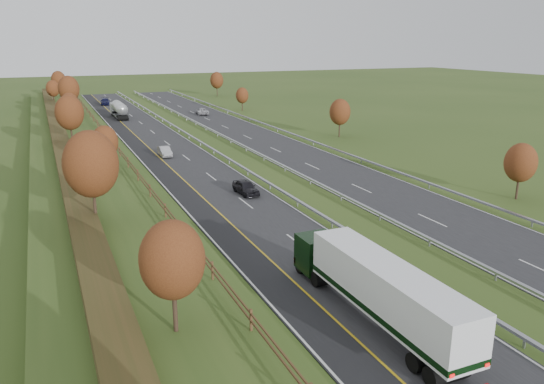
{
  "coord_description": "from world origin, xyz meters",
  "views": [
    {
      "loc": [
        -17.07,
        -13.83,
        16.19
      ],
      "look_at": [
        2.37,
        30.8,
        2.2
      ],
      "focal_mm": 35.0,
      "sensor_mm": 36.0,
      "label": 1
    }
  ],
  "objects": [
    {
      "name": "far_carriageway",
      "position": [
        16.5,
        60.0,
        0.02
      ],
      "size": [
        10.5,
        200.0,
        0.04
      ],
      "primitive_type": "cube",
      "color": "black",
      "rests_on": "ground"
    },
    {
      "name": "embankment_left",
      "position": [
        -13.0,
        60.0,
        1.0
      ],
      "size": [
        12.0,
        200.0,
        2.0
      ],
      "primitive_type": "cube",
      "color": "#314819",
      "rests_on": "ground"
    },
    {
      "name": "fence_left",
      "position": [
        -8.5,
        59.59,
        2.73
      ],
      "size": [
        0.12,
        189.06,
        1.2
      ],
      "color": "#422B19",
      "rests_on": "embankment_left"
    },
    {
      "name": "lane_markings",
      "position": [
        6.4,
        59.88,
        0.05
      ],
      "size": [
        26.75,
        200.0,
        0.01
      ],
      "color": "silver",
      "rests_on": "near_carriageway"
    },
    {
      "name": "outer_barrier_far",
      "position": [
        22.3,
        60.0,
        0.62
      ],
      "size": [
        0.32,
        200.0,
        0.71
      ],
      "color": "#989BA1",
      "rests_on": "ground"
    },
    {
      "name": "median_barrier_far",
      "position": [
        10.8,
        60.0,
        0.61
      ],
      "size": [
        0.32,
        200.0,
        0.71
      ],
      "color": "#989BA1",
      "rests_on": "ground"
    },
    {
      "name": "box_lorry",
      "position": [
        -0.26,
        9.56,
        2.33
      ],
      "size": [
        2.58,
        16.28,
        4.06
      ],
      "color": "black",
      "rests_on": "near_carriageway"
    },
    {
      "name": "road_tanker",
      "position": [
        -1.58,
        104.5,
        1.86
      ],
      "size": [
        2.4,
        11.22,
        3.46
      ],
      "color": "silver",
      "rests_on": "near_carriageway"
    },
    {
      "name": "car_oncoming",
      "position": [
        16.21,
        102.03,
        0.76
      ],
      "size": [
        3.02,
        5.44,
        1.44
      ],
      "primitive_type": "imported",
      "rotation": [
        0.0,
        0.0,
        3.02
      ],
      "color": "#B3B2B7",
      "rests_on": "far_carriageway"
    },
    {
      "name": "median_barrier_near",
      "position": [
        5.7,
        60.0,
        0.61
      ],
      "size": [
        0.32,
        200.0,
        0.71
      ],
      "color": "#989BA1",
      "rests_on": "ground"
    },
    {
      "name": "trees_far",
      "position": [
        29.8,
        89.21,
        4.25
      ],
      "size": [
        8.45,
        118.6,
        7.12
      ],
      "color": "#2D2116",
      "rests_on": "ground"
    },
    {
      "name": "hard_shoulder",
      "position": [
        -3.75,
        60.0,
        0.02
      ],
      "size": [
        3.0,
        200.0,
        0.04
      ],
      "primitive_type": "cube",
      "color": "black",
      "rests_on": "ground"
    },
    {
      "name": "ground",
      "position": [
        8.0,
        55.0,
        0.0
      ],
      "size": [
        400.0,
        400.0,
        0.0
      ],
      "primitive_type": "plane",
      "color": "#314819",
      "rests_on": "ground"
    },
    {
      "name": "trees_left",
      "position": [
        -12.64,
        56.63,
        6.37
      ],
      "size": [
        6.64,
        164.3,
        7.66
      ],
      "color": "#2D2116",
      "rests_on": "embankment_left"
    },
    {
      "name": "hedge_left",
      "position": [
        -15.0,
        60.0,
        2.55
      ],
      "size": [
        2.2,
        180.0,
        1.1
      ],
      "primitive_type": "cube",
      "color": "#333214",
      "rests_on": "embankment_left"
    },
    {
      "name": "near_carriageway",
      "position": [
        0.0,
        60.0,
        0.02
      ],
      "size": [
        10.5,
        200.0,
        0.04
      ],
      "primitive_type": "cube",
      "color": "black",
      "rests_on": "ground"
    },
    {
      "name": "car_small_far",
      "position": [
        -1.47,
        130.26,
        0.84
      ],
      "size": [
        2.81,
        5.71,
        1.6
      ],
      "primitive_type": "imported",
      "rotation": [
        0.0,
        0.0,
        -0.11
      ],
      "color": "#12143A",
      "rests_on": "near_carriageway"
    },
    {
      "name": "car_dark_near",
      "position": [
        2.48,
        38.18,
        0.79
      ],
      "size": [
        1.98,
        4.48,
        1.5
      ],
      "primitive_type": "imported",
      "rotation": [
        0.0,
        0.0,
        0.05
      ],
      "color": "black",
      "rests_on": "near_carriageway"
    },
    {
      "name": "car_silver_mid",
      "position": [
        -1.29,
        61.14,
        0.73
      ],
      "size": [
        1.51,
        4.19,
        1.37
      ],
      "primitive_type": "imported",
      "rotation": [
        0.0,
        0.0,
        -0.01
      ],
      "color": "#9C9B9F",
      "rests_on": "near_carriageway"
    }
  ]
}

